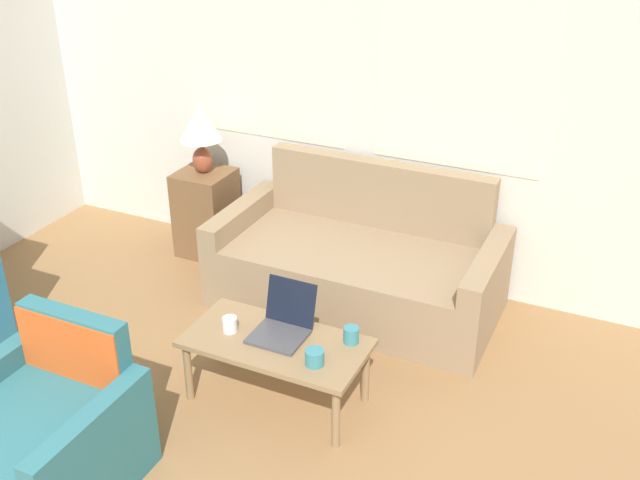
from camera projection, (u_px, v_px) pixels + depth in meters
The scene contains 10 objects.
wall_back at pixel (374, 94), 4.96m from camera, with size 6.30×0.06×2.60m.
couch at pixel (360, 265), 5.01m from camera, with size 1.86×0.91×0.90m.
armchair at pixel (46, 436), 3.55m from camera, with size 0.80×0.76×0.79m.
side_table at pixel (207, 213), 5.62m from camera, with size 0.38×0.38×0.65m.
table_lamp at pixel (200, 128), 5.31m from camera, with size 0.31×0.31×0.51m.
coffee_table at pixel (276, 348), 4.04m from camera, with size 0.99×0.50×0.40m.
laptop at pixel (283, 323), 4.06m from camera, with size 0.29×0.32×0.27m.
cup_navy at pixel (351, 335), 3.99m from camera, with size 0.08×0.08×0.09m.
cup_yellow at pixel (315, 357), 3.81m from camera, with size 0.10×0.10×0.08m.
cup_white at pixel (230, 324), 4.08m from camera, with size 0.08×0.08×0.08m.
Camera 1 is at (1.73, -0.59, 2.72)m, focal length 42.00 mm.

